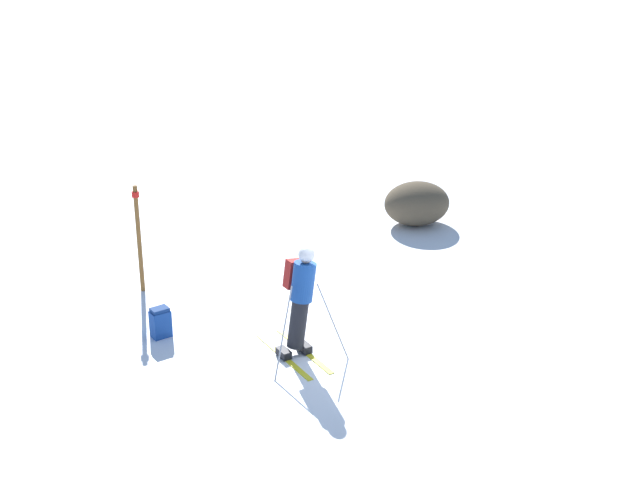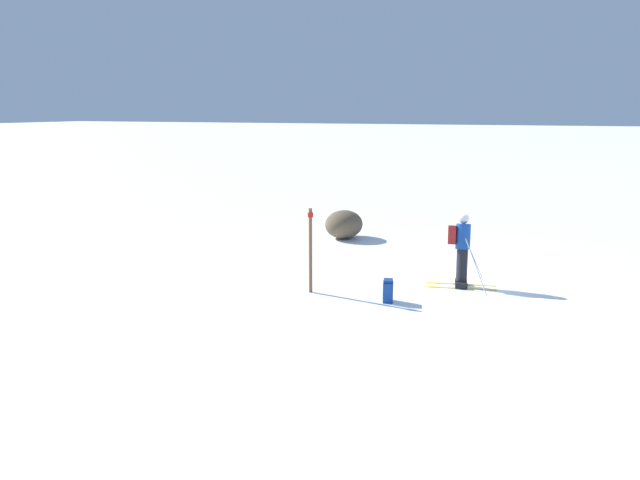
{
  "view_description": "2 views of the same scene",
  "coord_description": "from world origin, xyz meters",
  "px_view_note": "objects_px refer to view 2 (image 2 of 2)",
  "views": [
    {
      "loc": [
        -4.96,
        -11.39,
        6.64
      ],
      "look_at": [
        -0.28,
        1.15,
        1.33
      ],
      "focal_mm": 50.0,
      "sensor_mm": 36.0,
      "label": 1
    },
    {
      "loc": [
        -15.56,
        -2.17,
        4.13
      ],
      "look_at": [
        -2.05,
        3.23,
        1.05
      ],
      "focal_mm": 35.0,
      "sensor_mm": 36.0,
      "label": 2
    }
  ],
  "objects_px": {
    "spare_backpack": "(388,291)",
    "exposed_boulder_0": "(344,224)",
    "skier": "(461,245)",
    "trail_marker": "(311,247)"
  },
  "relations": [
    {
      "from": "skier",
      "to": "spare_backpack",
      "type": "bearing_deg",
      "value": 136.58
    },
    {
      "from": "skier",
      "to": "spare_backpack",
      "type": "distance_m",
      "value": 2.39
    },
    {
      "from": "skier",
      "to": "trail_marker",
      "type": "relative_size",
      "value": 0.9
    },
    {
      "from": "skier",
      "to": "exposed_boulder_0",
      "type": "bearing_deg",
      "value": 36.21
    },
    {
      "from": "skier",
      "to": "trail_marker",
      "type": "height_order",
      "value": "trail_marker"
    },
    {
      "from": "exposed_boulder_0",
      "to": "trail_marker",
      "type": "xyz_separation_m",
      "value": [
        -6.02,
        -1.34,
        0.61
      ]
    },
    {
      "from": "skier",
      "to": "spare_backpack",
      "type": "height_order",
      "value": "skier"
    },
    {
      "from": "spare_backpack",
      "to": "exposed_boulder_0",
      "type": "height_order",
      "value": "exposed_boulder_0"
    },
    {
      "from": "exposed_boulder_0",
      "to": "trail_marker",
      "type": "relative_size",
      "value": 0.72
    },
    {
      "from": "exposed_boulder_0",
      "to": "trail_marker",
      "type": "height_order",
      "value": "trail_marker"
    }
  ]
}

